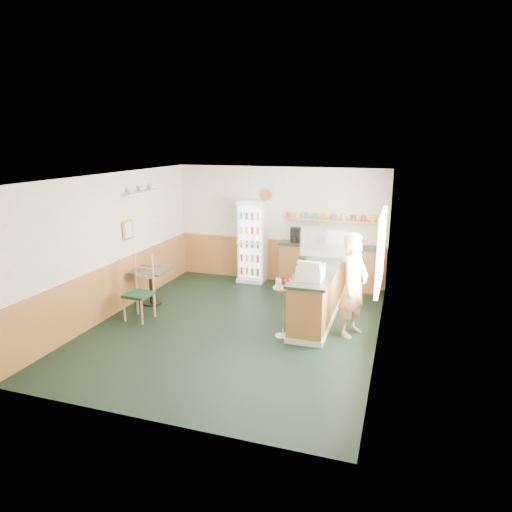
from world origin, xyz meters
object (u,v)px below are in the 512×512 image
at_px(condiment_stand, 283,299).
at_px(cafe_chair, 141,285).
at_px(drinks_fridge, 253,241).
at_px(cafe_table, 151,280).
at_px(display_case, 326,244).
at_px(cash_register, 311,272).
at_px(shopkeeper, 354,285).

height_order(condiment_stand, cafe_chair, cafe_chair).
bearing_deg(drinks_fridge, cafe_table, -124.29).
distance_m(drinks_fridge, display_case, 2.25).
xyz_separation_m(cash_register, cafe_chair, (-3.18, -0.22, -0.49)).
bearing_deg(drinks_fridge, shopkeeper, -42.79).
bearing_deg(cash_register, cafe_table, 172.26).
height_order(display_case, shopkeeper, shopkeeper).
height_order(drinks_fridge, condiment_stand, drinks_fridge).
distance_m(condiment_stand, cafe_table, 3.07).
xyz_separation_m(display_case, cafe_table, (-3.40, -1.05, -0.77)).
relative_size(display_case, shopkeeper, 0.54).
bearing_deg(shopkeeper, display_case, 48.48).
relative_size(drinks_fridge, shopkeeper, 1.07).
bearing_deg(drinks_fridge, condiment_stand, -62.54).
bearing_deg(cash_register, shopkeeper, 18.05).
bearing_deg(display_case, cafe_chair, -151.20).
relative_size(condiment_stand, cafe_chair, 0.85).
height_order(display_case, cafe_chair, display_case).
xyz_separation_m(cafe_table, cafe_chair, (0.22, -0.70, 0.12)).
bearing_deg(cafe_chair, cash_register, 8.01).
relative_size(shopkeeper, condiment_stand, 1.73).
relative_size(display_case, cafe_chair, 0.80).
bearing_deg(cash_register, condiment_stand, -149.44).
xyz_separation_m(cash_register, cafe_table, (-3.40, 0.48, -0.61)).
distance_m(shopkeeper, cafe_chair, 3.92).
bearing_deg(display_case, cash_register, -90.00).
relative_size(display_case, cafe_table, 1.34).
xyz_separation_m(drinks_fridge, cafe_table, (-1.48, -2.17, -0.45)).
bearing_deg(condiment_stand, cash_register, 30.20).
distance_m(display_case, condiment_stand, 1.92).
bearing_deg(cafe_table, shopkeeper, -3.64).
distance_m(display_case, cafe_table, 3.64).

